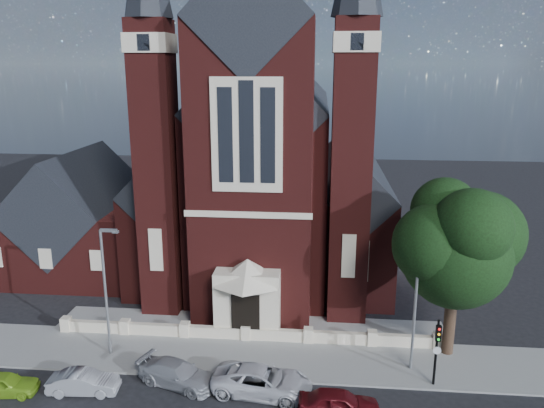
{
  "coord_description": "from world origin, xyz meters",
  "views": [
    {
      "loc": [
        4.49,
        -23.93,
        17.23
      ],
      "look_at": [
        1.17,
        12.0,
        7.67
      ],
      "focal_mm": 35.0,
      "sensor_mm": 36.0,
      "label": 1
    }
  ],
  "objects_px": {
    "car_silver_a": "(84,382)",
    "traffic_signal": "(437,345)",
    "car_white_suv": "(262,381)",
    "street_tree": "(460,248)",
    "street_lamp_left": "(106,285)",
    "street_lamp_right": "(417,297)",
    "car_silver_b": "(178,374)",
    "church": "(270,167)",
    "parish_hall": "(80,223)",
    "car_lime_van": "(4,384)",
    "car_dark_red": "(339,404)"
  },
  "relations": [
    {
      "from": "traffic_signal",
      "to": "car_silver_b",
      "type": "distance_m",
      "value": 14.25
    },
    {
      "from": "car_silver_b",
      "to": "street_lamp_left",
      "type": "bearing_deg",
      "value": 80.71
    },
    {
      "from": "car_silver_a",
      "to": "car_dark_red",
      "type": "bearing_deg",
      "value": -97.62
    },
    {
      "from": "car_silver_b",
      "to": "car_dark_red",
      "type": "height_order",
      "value": "car_dark_red"
    },
    {
      "from": "parish_hall",
      "to": "car_white_suv",
      "type": "relative_size",
      "value": 2.27
    },
    {
      "from": "street_tree",
      "to": "street_lamp_left",
      "type": "bearing_deg",
      "value": -175.24
    },
    {
      "from": "car_silver_a",
      "to": "traffic_signal",
      "type": "bearing_deg",
      "value": -87.82
    },
    {
      "from": "traffic_signal",
      "to": "car_silver_b",
      "type": "xyz_separation_m",
      "value": [
        -14.08,
        -1.1,
        -1.92
      ]
    },
    {
      "from": "car_silver_b",
      "to": "car_silver_a",
      "type": "bearing_deg",
      "value": 123.46
    },
    {
      "from": "traffic_signal",
      "to": "car_dark_red",
      "type": "xyz_separation_m",
      "value": [
        -5.29,
        -2.98,
        -1.88
      ]
    },
    {
      "from": "street_lamp_right",
      "to": "street_tree",
      "type": "bearing_deg",
      "value": 34.26
    },
    {
      "from": "car_lime_van",
      "to": "car_white_suv",
      "type": "distance_m",
      "value": 13.86
    },
    {
      "from": "parish_hall",
      "to": "traffic_signal",
      "type": "distance_m",
      "value": 31.2
    },
    {
      "from": "parish_hall",
      "to": "street_lamp_left",
      "type": "bearing_deg",
      "value": -59.98
    },
    {
      "from": "traffic_signal",
      "to": "car_white_suv",
      "type": "xyz_separation_m",
      "value": [
        -9.34,
        -1.47,
        -1.83
      ]
    },
    {
      "from": "church",
      "to": "street_tree",
      "type": "xyz_separation_m",
      "value": [
        12.6,
        -17.23,
        -1.23
      ]
    },
    {
      "from": "car_silver_a",
      "to": "street_lamp_right",
      "type": "bearing_deg",
      "value": -82.62
    },
    {
      "from": "parish_hall",
      "to": "street_lamp_right",
      "type": "distance_m",
      "value": 29.62
    },
    {
      "from": "car_white_suv",
      "to": "street_tree",
      "type": "bearing_deg",
      "value": -59.74
    },
    {
      "from": "traffic_signal",
      "to": "car_silver_b",
      "type": "relative_size",
      "value": 0.87
    },
    {
      "from": "street_lamp_left",
      "to": "car_silver_a",
      "type": "relative_size",
      "value": 2.14
    },
    {
      "from": "car_silver_a",
      "to": "car_silver_b",
      "type": "height_order",
      "value": "car_silver_b"
    },
    {
      "from": "church",
      "to": "parish_hall",
      "type": "relative_size",
      "value": 2.86
    },
    {
      "from": "parish_hall",
      "to": "street_lamp_left",
      "type": "height_order",
      "value": "parish_hall"
    },
    {
      "from": "traffic_signal",
      "to": "car_lime_van",
      "type": "xyz_separation_m",
      "value": [
        -23.13,
        -2.83,
        -1.97
      ]
    },
    {
      "from": "car_lime_van",
      "to": "street_lamp_right",
      "type": "bearing_deg",
      "value": -85.56
    },
    {
      "from": "car_white_suv",
      "to": "traffic_signal",
      "type": "bearing_deg",
      "value": -74.29
    },
    {
      "from": "car_silver_a",
      "to": "street_lamp_left",
      "type": "bearing_deg",
      "value": -5.12
    },
    {
      "from": "church",
      "to": "car_white_suv",
      "type": "relative_size",
      "value": 6.48
    },
    {
      "from": "traffic_signal",
      "to": "car_silver_b",
      "type": "bearing_deg",
      "value": -175.54
    },
    {
      "from": "street_tree",
      "to": "car_silver_b",
      "type": "distance_m",
      "value": 17.45
    },
    {
      "from": "street_lamp_left",
      "to": "street_lamp_right",
      "type": "distance_m",
      "value": 18.0
    },
    {
      "from": "church",
      "to": "car_silver_a",
      "type": "distance_m",
      "value": 25.3
    },
    {
      "from": "street_lamp_right",
      "to": "car_silver_a",
      "type": "relative_size",
      "value": 2.14
    },
    {
      "from": "street_lamp_right",
      "to": "car_dark_red",
      "type": "height_order",
      "value": "street_lamp_right"
    },
    {
      "from": "street_lamp_right",
      "to": "car_silver_b",
      "type": "height_order",
      "value": "street_lamp_right"
    },
    {
      "from": "car_lime_van",
      "to": "car_white_suv",
      "type": "height_order",
      "value": "car_white_suv"
    },
    {
      "from": "street_tree",
      "to": "car_dark_red",
      "type": "height_order",
      "value": "street_tree"
    },
    {
      "from": "parish_hall",
      "to": "car_silver_b",
      "type": "height_order",
      "value": "parish_hall"
    },
    {
      "from": "parish_hall",
      "to": "car_silver_a",
      "type": "bearing_deg",
      "value": -65.71
    },
    {
      "from": "car_silver_b",
      "to": "church",
      "type": "bearing_deg",
      "value": 11.58
    },
    {
      "from": "car_silver_a",
      "to": "car_dark_red",
      "type": "relative_size",
      "value": 0.92
    },
    {
      "from": "street_tree",
      "to": "car_dark_red",
      "type": "xyz_separation_m",
      "value": [
        -6.88,
        -6.27,
        -6.26
      ]
    },
    {
      "from": "street_tree",
      "to": "street_lamp_right",
      "type": "bearing_deg",
      "value": -145.74
    },
    {
      "from": "street_lamp_right",
      "to": "parish_hall",
      "type": "bearing_deg",
      "value": 151.78
    },
    {
      "from": "traffic_signal",
      "to": "car_dark_red",
      "type": "relative_size",
      "value": 0.97
    },
    {
      "from": "street_lamp_right",
      "to": "car_silver_b",
      "type": "bearing_deg",
      "value": -168.52
    },
    {
      "from": "street_lamp_left",
      "to": "car_dark_red",
      "type": "relative_size",
      "value": 1.97
    },
    {
      "from": "car_lime_van",
      "to": "car_white_suv",
      "type": "xyz_separation_m",
      "value": [
        13.79,
        1.36,
        0.14
      ]
    },
    {
      "from": "street_lamp_left",
      "to": "car_silver_a",
      "type": "xyz_separation_m",
      "value": [
        -0.03,
        -3.86,
        -3.98
      ]
    }
  ]
}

